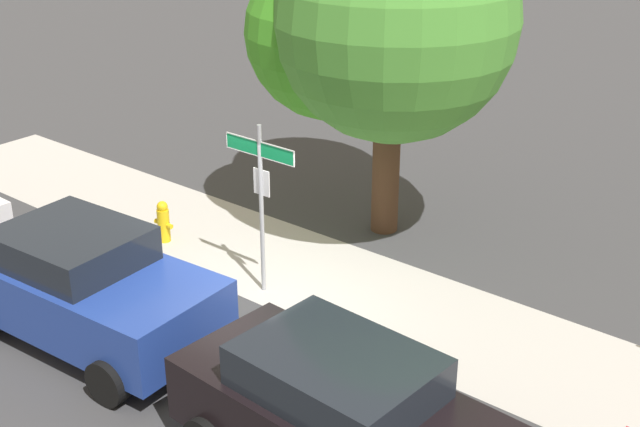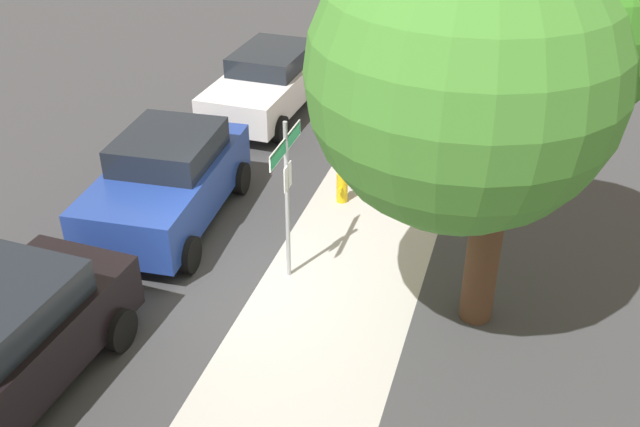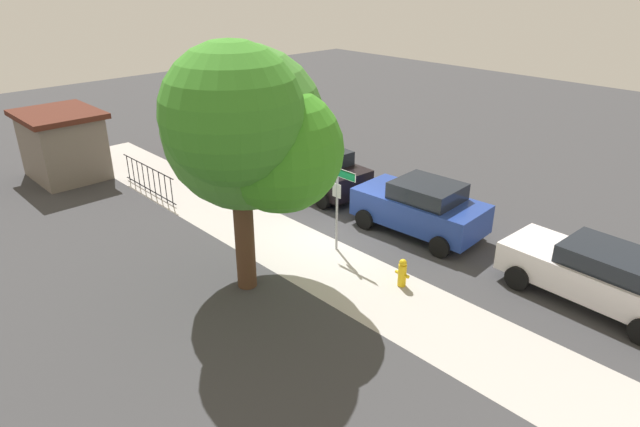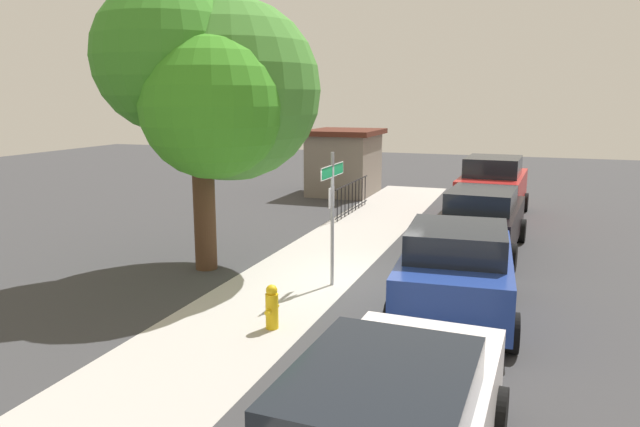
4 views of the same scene
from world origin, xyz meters
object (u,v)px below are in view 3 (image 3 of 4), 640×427
object	(u,v)px
car_black	(315,169)
car_red	(238,138)
utility_shed	(63,144)
street_sign	(337,189)
fire_hydrant	(402,273)
shade_tree	(250,130)
car_blue	(420,207)
car_white	(598,274)

from	to	relation	value
car_black	car_red	distance (m)	4.74
car_black	utility_shed	xyz separation A→B (m)	(7.84, 6.11, 0.48)
street_sign	fire_hydrant	bearing A→B (deg)	175.67
shade_tree	utility_shed	xyz separation A→B (m)	(11.53, 0.58, -2.80)
street_sign	car_red	xyz separation A→B (m)	(8.55, -2.66, -0.91)
shade_tree	fire_hydrant	world-z (taller)	shade_tree
street_sign	utility_shed	distance (m)	12.16
fire_hydrant	car_blue	bearing A→B (deg)	-60.38
utility_shed	car_blue	bearing A→B (deg)	-154.37
fire_hydrant	car_red	bearing A→B (deg)	-14.36
car_red	car_black	bearing A→B (deg)	-176.80
car_white	car_blue	distance (m)	5.38
car_black	utility_shed	distance (m)	9.95
car_blue	car_black	size ratio (longest dim) A/B	0.93
car_black	fire_hydrant	bearing A→B (deg)	158.49
car_blue	fire_hydrant	xyz separation A→B (m)	(-1.63, 2.87, -0.49)
car_white	street_sign	bearing A→B (deg)	24.78
car_white	car_black	size ratio (longest dim) A/B	1.02
car_red	fire_hydrant	distance (m)	11.55
street_sign	car_red	world-z (taller)	street_sign
shade_tree	fire_hydrant	size ratio (longest dim) A/B	8.10
shade_tree	car_blue	bearing A→B (deg)	-101.52
car_blue	car_red	xyz separation A→B (m)	(9.54, 0.01, 0.14)
car_blue	utility_shed	distance (m)	14.04
car_white	utility_shed	size ratio (longest dim) A/B	1.36
utility_shed	car_white	bearing A→B (deg)	-161.37
street_sign	shade_tree	bearing A→B (deg)	87.35
fire_hydrant	street_sign	bearing A→B (deg)	-4.33
car_white	car_red	bearing A→B (deg)	2.02
car_red	utility_shed	bearing A→B (deg)	65.45
fire_hydrant	shade_tree	bearing A→B (deg)	43.63
street_sign	fire_hydrant	xyz separation A→B (m)	(-2.62, 0.20, -1.53)
street_sign	car_white	distance (m)	7.00
shade_tree	car_blue	size ratio (longest dim) A/B	1.52
street_sign	car_black	distance (m)	4.80
car_red	car_white	bearing A→B (deg)	-177.34
car_white	fire_hydrant	xyz separation A→B (m)	(3.75, 2.88, -0.41)
car_red	utility_shed	xyz separation A→B (m)	(3.11, 6.06, 0.33)
street_sign	utility_shed	xyz separation A→B (m)	(11.66, 3.40, -0.58)
car_black	car_red	size ratio (longest dim) A/B	0.99
shade_tree	car_red	distance (m)	10.53
shade_tree	car_white	distance (m)	9.14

